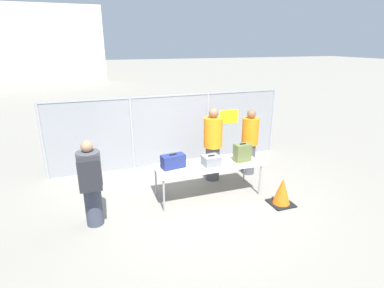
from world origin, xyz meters
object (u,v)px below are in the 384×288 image
Objects in this scene: security_worker_near at (213,144)px; utility_trailer at (188,127)px; suitcase_navy at (173,161)px; security_worker_far at (250,141)px; traveler_hooded at (91,181)px; traffic_cone at (282,192)px; suitcase_grey at (211,161)px; inspection_table at (208,166)px; suitcase_olive at (242,153)px.

utility_trailer is at bearing -84.38° from security_worker_near.
security_worker_far is at bearing 17.19° from suitcase_navy.
utility_trailer is at bearing 34.86° from traveler_hooded.
utility_trailer is at bearing -104.90° from security_worker_far.
suitcase_navy is at bearing -2.44° from traveler_hooded.
security_worker_near is at bearing 118.65° from traffic_cone.
traveler_hooded is at bearing -126.19° from utility_trailer.
suitcase_grey is 0.63× the size of traffic_cone.
suitcase_navy is 0.31× the size of security_worker_far.
inspection_table is 4.42× the size of suitcase_navy.
suitcase_navy is 1.76m from traveler_hooded.
traffic_cone is at bearing -57.70° from suitcase_olive.
inspection_table is 0.70× the size of utility_trailer.
security_worker_far is (1.42, 0.83, 0.03)m from suitcase_grey.
suitcase_olive reaches higher than suitcase_grey.
suitcase_navy reaches higher than traffic_cone.
inspection_table is at bearing 4.40° from security_worker_far.
suitcase_grey is (0.82, -0.14, -0.04)m from suitcase_navy.
security_worker_near reaches higher than traveler_hooded.
suitcase_grey is at bearing -9.51° from suitcase_navy.
suitcase_grey is at bearing -101.81° from utility_trailer.
suitcase_navy is 0.29× the size of security_worker_near.
security_worker_far is at bearing 51.45° from suitcase_olive.
suitcase_olive is at bearing -12.75° from traveler_hooded.
utility_trailer is (3.40, 4.65, -0.52)m from traveler_hooded.
security_worker_near is 1.07× the size of security_worker_far.
security_worker_near is (2.89, 1.17, 0.02)m from traveler_hooded.
utility_trailer is at bearing 77.53° from inspection_table.
suitcase_navy is 1.38m from security_worker_near.
suitcase_grey reaches higher than traffic_cone.
suitcase_navy reaches higher than inspection_table.
traveler_hooded is at bearing -6.67° from security_worker_far.
suitcase_navy is at bearing -112.49° from utility_trailer.
security_worker_near is at bearing 29.11° from suitcase_navy.
suitcase_navy is at bearing 154.92° from traffic_cone.
inspection_table is 1.37× the size of security_worker_far.
utility_trailer is (0.52, 3.48, -0.54)m from security_worker_near.
inspection_table is 5.56× the size of suitcase_olive.
suitcase_olive is 0.13× the size of utility_trailer.
traveler_hooded is (-3.26, -0.35, -0.02)m from suitcase_olive.
utility_trailer is at bearing 88.10° from suitcase_olive.
suitcase_navy is at bearing 173.97° from inspection_table.
suitcase_olive is 0.25× the size of traveler_hooded.
inspection_table is at bearing 74.84° from security_worker_near.
suitcase_navy is at bearing 174.73° from suitcase_olive.
suitcase_navy is 4.52m from utility_trailer.
suitcase_grey is 0.90× the size of suitcase_olive.
suitcase_navy is at bearing -6.38° from security_worker_far.
inspection_table reaches higher than traffic_cone.
traveler_hooded reaches higher than traffic_cone.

